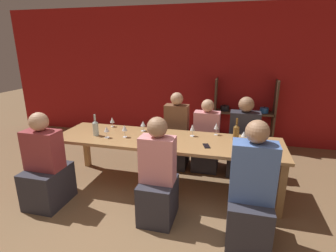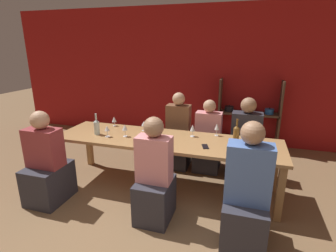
% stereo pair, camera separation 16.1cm
% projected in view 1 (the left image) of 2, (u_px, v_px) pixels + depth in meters
% --- Properties ---
extents(wall_back_red, '(8.80, 0.06, 2.70)m').
position_uv_depth(wall_back_red, '(201.00, 76.00, 5.31)').
color(wall_back_red, '#A31919').
rests_on(wall_back_red, ground_plane).
extents(shelf_unit, '(1.15, 0.30, 1.33)m').
position_uv_depth(shelf_unit, '(242.00, 123.00, 5.18)').
color(shelf_unit, '#4C3828').
rests_on(shelf_unit, ground_plane).
extents(dining_table, '(3.06, 0.85, 0.73)m').
position_uv_depth(dining_table, '(166.00, 144.00, 3.56)').
color(dining_table, '#AD7F4C').
rests_on(dining_table, ground_plane).
extents(wine_bottle_green, '(0.08, 0.08, 0.30)m').
position_uv_depth(wine_bottle_green, '(236.00, 132.00, 3.44)').
color(wine_bottle_green, brown).
rests_on(wine_bottle_green, dining_table).
extents(wine_bottle_dark, '(0.08, 0.08, 0.30)m').
position_uv_depth(wine_bottle_dark, '(96.00, 127.00, 3.64)').
color(wine_bottle_dark, '#B2C6C1').
rests_on(wine_bottle_dark, dining_table).
extents(wine_glass_white_a, '(0.06, 0.06, 0.18)m').
position_uv_depth(wine_glass_white_a, '(216.00, 126.00, 3.65)').
color(wine_glass_white_a, white).
rests_on(wine_glass_white_a, dining_table).
extents(wine_glass_white_b, '(0.07, 0.07, 0.16)m').
position_uv_depth(wine_glass_white_b, '(244.00, 134.00, 3.35)').
color(wine_glass_white_b, white).
rests_on(wine_glass_white_b, dining_table).
extents(wine_glass_empty_a, '(0.07, 0.07, 0.17)m').
position_uv_depth(wine_glass_empty_a, '(125.00, 128.00, 3.57)').
color(wine_glass_empty_a, white).
rests_on(wine_glass_empty_a, dining_table).
extents(wine_glass_empty_b, '(0.08, 0.08, 0.15)m').
position_uv_depth(wine_glass_empty_b, '(143.00, 124.00, 3.83)').
color(wine_glass_empty_b, white).
rests_on(wine_glass_empty_b, dining_table).
extents(wine_glass_red_a, '(0.07, 0.07, 0.16)m').
position_uv_depth(wine_glass_red_a, '(107.00, 130.00, 3.55)').
color(wine_glass_red_a, white).
rests_on(wine_glass_red_a, dining_table).
extents(wine_glass_red_b, '(0.07, 0.07, 0.18)m').
position_uv_depth(wine_glass_red_b, '(238.00, 144.00, 2.99)').
color(wine_glass_red_b, white).
rests_on(wine_glass_red_b, dining_table).
extents(wine_glass_red_c, '(0.07, 0.07, 0.17)m').
position_uv_depth(wine_glass_red_c, '(192.00, 128.00, 3.61)').
color(wine_glass_red_c, white).
rests_on(wine_glass_red_c, dining_table).
extents(wine_glass_white_c, '(0.07, 0.07, 0.15)m').
position_uv_depth(wine_glass_white_c, '(112.00, 120.00, 4.04)').
color(wine_glass_white_c, white).
rests_on(wine_glass_white_c, dining_table).
extents(wine_glass_red_d, '(0.07, 0.07, 0.15)m').
position_uv_depth(wine_glass_red_d, '(245.00, 142.00, 3.11)').
color(wine_glass_red_d, white).
rests_on(wine_glass_red_d, dining_table).
extents(wine_glass_empty_c, '(0.07, 0.07, 0.19)m').
position_uv_depth(wine_glass_empty_c, '(254.00, 130.00, 3.48)').
color(wine_glass_empty_c, white).
rests_on(wine_glass_empty_c, dining_table).
extents(cell_phone, '(0.11, 0.16, 0.01)m').
position_uv_depth(cell_phone, '(206.00, 146.00, 3.27)').
color(cell_phone, black).
rests_on(cell_phone, dining_table).
extents(person_near_a, '(0.38, 0.48, 1.22)m').
position_uv_depth(person_near_a, '(158.00, 183.00, 2.93)').
color(person_near_a, '#2D2D38').
rests_on(person_near_a, ground_plane).
extents(person_far_a, '(0.44, 0.55, 1.21)m').
position_uv_depth(person_far_a, '(243.00, 146.00, 4.07)').
color(person_far_a, '#2D2D38').
rests_on(person_far_a, ground_plane).
extents(person_near_b, '(0.43, 0.54, 1.19)m').
position_uv_depth(person_near_b, '(46.00, 172.00, 3.24)').
color(person_near_b, '#2D2D38').
rests_on(person_near_b, ground_plane).
extents(person_far_b, '(0.40, 0.50, 1.14)m').
position_uv_depth(person_far_b, '(206.00, 144.00, 4.23)').
color(person_far_b, '#2D2D38').
rests_on(person_far_b, ground_plane).
extents(person_near_c, '(0.43, 0.53, 1.29)m').
position_uv_depth(person_near_c, '(250.00, 199.00, 2.61)').
color(person_near_c, '#2D2D38').
rests_on(person_near_c, ground_plane).
extents(person_far_c, '(0.38, 0.47, 1.24)m').
position_uv_depth(person_far_c, '(176.00, 139.00, 4.30)').
color(person_far_c, '#2D2D38').
rests_on(person_far_c, ground_plane).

